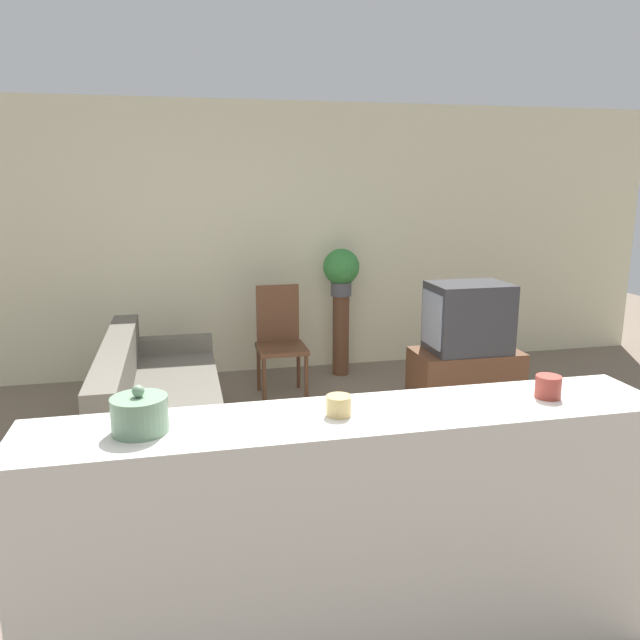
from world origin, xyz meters
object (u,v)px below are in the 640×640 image
at_px(couch, 159,411).
at_px(potted_plant, 341,269).
at_px(television, 468,317).
at_px(decorative_bowl, 140,414).
at_px(wooden_chair, 280,336).

height_order(couch, potted_plant, potted_plant).
relative_size(television, decorative_bowl, 3.26).
height_order(couch, television, television).
relative_size(couch, potted_plant, 4.45).
relative_size(wooden_chair, decorative_bowl, 4.99).
relative_size(wooden_chair, potted_plant, 2.14).
bearing_deg(decorative_bowl, television, 45.08).
bearing_deg(potted_plant, decorative_bowl, -114.62).
distance_m(wooden_chair, decorative_bowl, 3.52).
distance_m(television, decorative_bowl, 3.53).
bearing_deg(potted_plant, couch, -140.24).
distance_m(couch, television, 2.58).
bearing_deg(decorative_bowl, potted_plant, 65.38).
distance_m(wooden_chair, potted_plant, 0.98).
height_order(television, wooden_chair, television).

